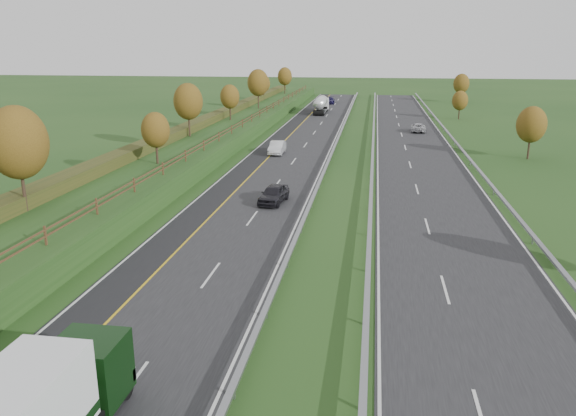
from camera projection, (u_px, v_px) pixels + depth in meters
name	position (u px, v px, depth m)	size (l,w,h in m)	color
ground	(347.00, 170.00, 63.88)	(400.00, 400.00, 0.00)	#204117
near_carriageway	(285.00, 160.00, 69.78)	(10.50, 200.00, 0.04)	black
far_carriageway	(420.00, 164.00, 67.39)	(10.50, 200.00, 0.04)	black
hard_shoulder	(255.00, 159.00, 70.33)	(3.00, 200.00, 0.04)	black
lane_markings	(336.00, 161.00, 68.74)	(26.75, 200.00, 0.01)	silver
embankment_left	(184.00, 149.00, 71.40)	(12.00, 200.00, 2.00)	#204117
hedge_left	(168.00, 137.00, 71.26)	(2.20, 180.00, 1.10)	#2F3817
fence_left	(217.00, 137.00, 69.88)	(0.12, 189.06, 1.20)	#422B19
median_barrier_near	(331.00, 156.00, 68.79)	(0.32, 200.00, 0.71)	gray
median_barrier_far	(373.00, 157.00, 68.06)	(0.32, 200.00, 0.71)	gray
outer_barrier_far	(471.00, 160.00, 66.39)	(0.32, 200.00, 0.71)	gray
trees_left	(175.00, 109.00, 66.66)	(6.64, 164.30, 7.66)	#2D2116
trees_far	(492.00, 105.00, 92.05)	(8.45, 118.60, 7.12)	#2D2116
road_tanker	(321.00, 104.00, 118.16)	(2.40, 11.22, 3.46)	silver
car_dark_near	(274.00, 194.00, 50.19)	(1.92, 4.78, 1.63)	black
car_silver_mid	(277.00, 147.00, 73.31)	(1.73, 4.97, 1.64)	silver
car_small_far	(330.00, 100.00, 137.94)	(2.18, 5.36, 1.55)	#17133B
car_oncoming	(418.00, 128.00, 92.20)	(2.32, 5.02, 1.40)	#B4B4B9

